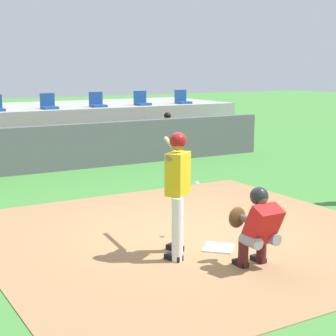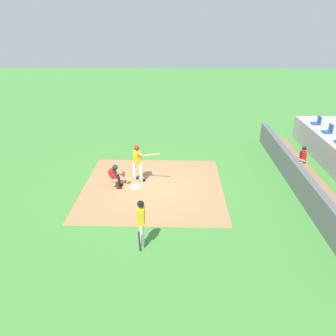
{
  "view_description": "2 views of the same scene",
  "coord_description": "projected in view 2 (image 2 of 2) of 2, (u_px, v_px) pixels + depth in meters",
  "views": [
    {
      "loc": [
        -4.64,
        -7.19,
        2.7
      ],
      "look_at": [
        0.0,
        0.7,
        1.0
      ],
      "focal_mm": 58.68,
      "sensor_mm": 36.0,
      "label": 1
    },
    {
      "loc": [
        13.52,
        1.08,
        7.12
      ],
      "look_at": [
        0.0,
        0.7,
        1.0
      ],
      "focal_mm": 35.37,
      "sensor_mm": 36.0,
      "label": 2
    }
  ],
  "objects": [
    {
      "name": "ground_plane",
      "position": [
        153.0,
        188.0,
        15.27
      ],
      "size": [
        80.0,
        80.0,
        0.0
      ],
      "primitive_type": "plane",
      "color": "#428438"
    },
    {
      "name": "dirt_infield",
      "position": [
        153.0,
        187.0,
        15.27
      ],
      "size": [
        6.4,
        6.4,
        0.01
      ],
      "primitive_type": "cube",
      "color": "#9E754C",
      "rests_on": "ground"
    },
    {
      "name": "home_plate",
      "position": [
        136.0,
        187.0,
        15.28
      ],
      "size": [
        0.62,
        0.62,
        0.02
      ],
      "primitive_type": "cube",
      "rotation": [
        0.0,
        0.0,
        0.79
      ],
      "color": "white",
      "rests_on": "dirt_infield"
    },
    {
      "name": "batter_at_plate",
      "position": [
        138.0,
        161.0,
        15.49
      ],
      "size": [
        0.71,
        1.36,
        1.8
      ],
      "color": "silver",
      "rests_on": "ground"
    },
    {
      "name": "catcher_crouched",
      "position": [
        116.0,
        175.0,
        15.08
      ],
      "size": [
        0.48,
        1.93,
        1.13
      ],
      "color": "gray",
      "rests_on": "ground"
    },
    {
      "name": "on_deck_batter",
      "position": [
        141.0,
        221.0,
        10.91
      ],
      "size": [
        0.58,
        0.23,
        1.79
      ],
      "color": "silver",
      "rests_on": "ground"
    },
    {
      "name": "dugout_wall",
      "position": [
        297.0,
        178.0,
        14.86
      ],
      "size": [
        13.0,
        0.3,
        1.2
      ],
      "primitive_type": "cube",
      "color": "#59595E",
      "rests_on": "ground"
    },
    {
      "name": "dugout_bench",
      "position": [
        318.0,
        185.0,
        14.99
      ],
      "size": [
        11.8,
        0.44,
        0.45
      ],
      "primitive_type": "cube",
      "color": "olive",
      "rests_on": "ground"
    },
    {
      "name": "dugout_player_0",
      "position": [
        300.0,
        158.0,
        16.75
      ],
      "size": [
        0.49,
        0.7,
        1.3
      ],
      "color": "#939399",
      "rests_on": "ground"
    },
    {
      "name": "stadium_seat_0",
      "position": [
        317.0,
        122.0,
        19.58
      ],
      "size": [
        0.46,
        0.46,
        0.48
      ],
      "color": "#1E478C",
      "rests_on": "stands_platform"
    },
    {
      "name": "stadium_seat_1",
      "position": [
        328.0,
        130.0,
        18.1
      ],
      "size": [
        0.46,
        0.46,
        0.48
      ],
      "color": "#1E478C",
      "rests_on": "stands_platform"
    }
  ]
}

